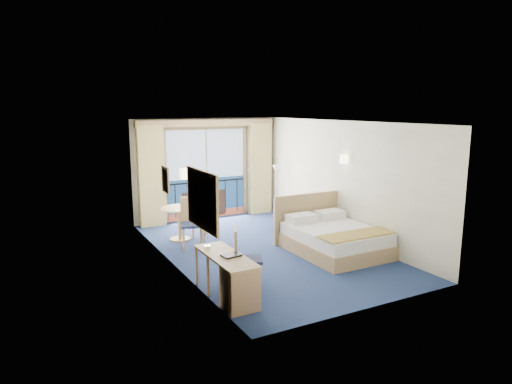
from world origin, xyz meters
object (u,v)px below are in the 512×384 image
(nightstand, at_px, (319,222))
(desk_chair, at_px, (243,254))
(round_table, at_px, (180,215))
(desk, at_px, (237,282))
(table_chair_a, at_px, (201,213))
(bed, at_px, (333,238))
(table_chair_b, at_px, (192,219))
(armchair, at_px, (293,214))
(floor_lamp, at_px, (276,178))

(nightstand, xyz_separation_m, desk_chair, (-3.10, -2.12, 0.31))
(round_table, bearing_deg, desk, -95.82)
(table_chair_a, bearing_deg, bed, -156.32)
(desk_chair, distance_m, table_chair_b, 2.55)
(bed, height_order, desk, bed)
(nightstand, bearing_deg, armchair, 104.61)
(round_table, bearing_deg, nightstand, -19.29)
(floor_lamp, xyz_separation_m, desk_chair, (-3.03, -4.08, -0.50))
(armchair, xyz_separation_m, desk, (-3.28, -3.53, 0.04))
(floor_lamp, bearing_deg, armchair, -97.25)
(bed, xyz_separation_m, desk, (-2.92, -1.44, 0.08))
(bed, height_order, desk_chair, bed)
(armchair, height_order, round_table, round_table)
(bed, bearing_deg, floor_lamp, 81.11)
(desk_chair, bearing_deg, table_chair_b, 23.63)
(desk, bearing_deg, table_chair_a, 76.81)
(desk_chair, distance_m, table_chair_a, 3.07)
(nightstand, distance_m, floor_lamp, 2.12)
(bed, xyz_separation_m, round_table, (-2.54, 2.36, 0.27))
(armchair, relative_size, table_chair_b, 0.69)
(nightstand, height_order, table_chair_b, table_chair_b)
(floor_lamp, xyz_separation_m, table_chair_b, (-2.99, -1.53, -0.47))
(nightstand, bearing_deg, bed, -114.32)
(desk_chair, xyz_separation_m, table_chair_b, (0.04, 2.55, 0.03))
(table_chair_b, bearing_deg, round_table, 111.93)
(armchair, relative_size, desk, 0.51)
(bed, height_order, nightstand, bed)
(table_chair_a, height_order, table_chair_b, same)
(armchair, xyz_separation_m, desk_chair, (-2.88, -2.94, 0.25))
(desk, relative_size, table_chair_b, 1.36)
(armchair, bearing_deg, desk_chair, 31.30)
(armchair, distance_m, round_table, 2.92)
(bed, distance_m, table_chair_b, 3.03)
(table_chair_a, bearing_deg, desk_chair, 151.97)
(armchair, distance_m, table_chair_a, 2.45)
(floor_lamp, height_order, table_chair_a, floor_lamp)
(nightstand, distance_m, desk_chair, 3.76)
(round_table, xyz_separation_m, table_chair_b, (0.06, -0.65, 0.04))
(armchair, xyz_separation_m, round_table, (-2.90, 0.27, 0.23))
(desk_chair, distance_m, round_table, 3.21)
(armchair, distance_m, table_chair_b, 2.88)
(desk, bearing_deg, round_table, 84.18)
(floor_lamp, relative_size, table_chair_b, 1.31)
(armchair, xyz_separation_m, table_chair_b, (-2.84, -0.39, 0.27))
(round_table, bearing_deg, floor_lamp, 16.09)
(nightstand, relative_size, armchair, 0.75)
(floor_lamp, xyz_separation_m, table_chair_a, (-2.58, -1.04, -0.47))
(desk, distance_m, desk_chair, 0.74)
(round_table, height_order, table_chair_a, table_chair_a)
(desk_chair, bearing_deg, desk, 170.25)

